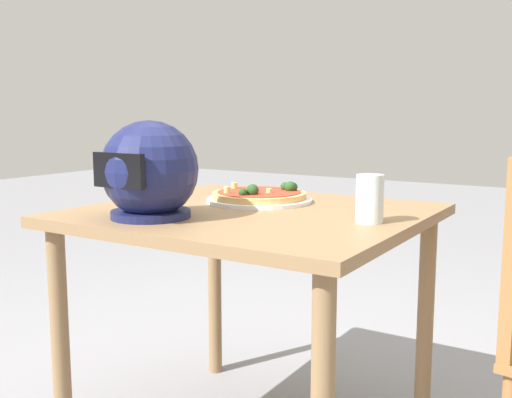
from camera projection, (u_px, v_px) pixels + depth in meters
dining_table at (253, 243)px, 1.72m from camera, size 0.92×0.85×0.72m
pizza_plate at (259, 200)px, 1.85m from camera, size 0.33×0.33×0.01m
pizza at (260, 194)px, 1.84m from camera, size 0.29×0.29×0.05m
motorcycle_helmet at (150, 172)px, 1.56m from camera, size 0.25×0.25×0.25m
drinking_glass at (370, 199)px, 1.50m from camera, size 0.07×0.07×0.12m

